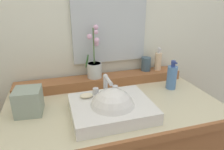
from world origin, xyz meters
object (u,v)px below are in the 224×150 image
at_px(sink_basin, 112,109).
at_px(tumbler_cup, 146,64).
at_px(soap_dispenser, 158,61).
at_px(potted_plant, 94,65).
at_px(tissue_box, 28,101).
at_px(lotion_bottle, 172,77).
at_px(soap_bar, 86,96).

distance_m(sink_basin, tumbler_cup, 0.55).
distance_m(soap_dispenser, tumbler_cup, 0.09).
relative_size(sink_basin, potted_plant, 1.20).
bearing_deg(tissue_box, lotion_bottle, 3.37).
height_order(soap_bar, lotion_bottle, lotion_bottle).
xyz_separation_m(soap_bar, tumbler_cup, (0.48, 0.30, 0.03)).
relative_size(sink_basin, tissue_box, 3.04).
bearing_deg(lotion_bottle, tumbler_cup, 112.50).
bearing_deg(soap_bar, soap_dispenser, 26.61).
bearing_deg(soap_dispenser, tumbler_cup, 174.75).
relative_size(sink_basin, soap_dispenser, 2.50).
distance_m(potted_plant, tumbler_cup, 0.38).
xyz_separation_m(potted_plant, tumbler_cup, (0.38, 0.02, -0.04)).
height_order(sink_basin, tumbler_cup, sink_basin).
relative_size(soap_bar, tumbler_cup, 0.73).
height_order(soap_bar, tissue_box, tissue_box).
distance_m(potted_plant, soap_dispenser, 0.47).
relative_size(potted_plant, tissue_box, 2.54).
bearing_deg(soap_bar, tumbler_cup, 31.40).
height_order(soap_bar, soap_dispenser, soap_dispenser).
height_order(potted_plant, tissue_box, potted_plant).
distance_m(lotion_bottle, tissue_box, 0.86).
xyz_separation_m(potted_plant, lotion_bottle, (0.47, -0.18, -0.07)).
relative_size(sink_basin, soap_bar, 5.77).
bearing_deg(sink_basin, soap_dispenser, 39.93).
distance_m(tumbler_cup, tissue_box, 0.82).
bearing_deg(soap_dispenser, lotion_bottle, -91.43).
relative_size(sink_basin, lotion_bottle, 2.15).
relative_size(potted_plant, soap_dispenser, 2.09).
relative_size(sink_basin, tumbler_cup, 4.20).
bearing_deg(tumbler_cup, sink_basin, -133.34).
bearing_deg(tumbler_cup, tissue_box, -161.79).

